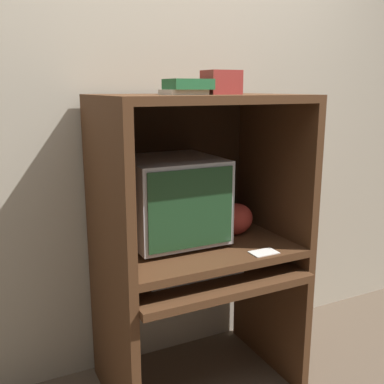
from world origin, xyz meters
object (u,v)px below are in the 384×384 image
crt_monitor (171,199)px  keyboard (193,273)px  book_stack (187,87)px  storage_box (221,82)px  mouse (245,262)px  snack_bag (235,219)px

crt_monitor → keyboard: (0.02, -0.20, -0.31)m
book_stack → storage_box: 0.18m
mouse → book_stack: (-0.29, 0.04, 0.83)m
storage_box → book_stack: bearing=-174.2°
crt_monitor → snack_bag: crt_monitor is taller
mouse → snack_bag: size_ratio=0.34×
storage_box → snack_bag: bearing=33.1°
book_stack → storage_box: size_ratio=1.30×
crt_monitor → book_stack: book_stack is taller
keyboard → storage_box: (0.17, 0.06, 0.85)m
book_stack → storage_box: bearing=5.8°
snack_bag → storage_box: size_ratio=1.31×
storage_box → mouse: bearing=-26.8°
crt_monitor → keyboard: size_ratio=0.98×
crt_monitor → snack_bag: bearing=-7.7°
keyboard → storage_box: storage_box is taller
snack_bag → keyboard: bearing=-153.7°
keyboard → book_stack: size_ratio=2.36×
mouse → snack_bag: 0.23m
crt_monitor → mouse: bearing=-33.3°
snack_bag → book_stack: (-0.33, -0.11, 0.66)m
keyboard → mouse: size_ratio=6.82×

